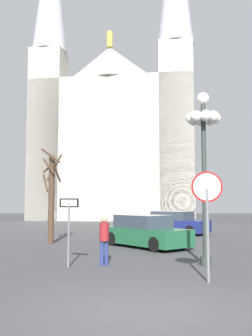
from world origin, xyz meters
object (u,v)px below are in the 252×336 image
(parked_car_far_green, at_px, (145,232))
(parked_car_near_navy, at_px, (175,223))
(stop_sign, at_px, (207,203))
(bare_tree, at_px, (51,195))
(street_lamp, at_px, (204,136))
(pedestrian_walking, at_px, (104,235))
(cathedral, at_px, (117,132))
(one_way_arrow_sign, at_px, (69,221))

(parked_car_far_green, bearing_deg, parked_car_near_navy, 72.89)
(parked_car_near_navy, bearing_deg, stop_sign, -93.47)
(stop_sign, bearing_deg, bare_tree, 123.41)
(street_lamp, height_order, pedestrian_walking, street_lamp)
(stop_sign, distance_m, pedestrian_walking, 4.07)
(cathedral, xyz_separation_m, one_way_arrow_sign, (-0.45, -33.74, -9.16))
(street_lamp, xyz_separation_m, bare_tree, (-6.48, 6.44, -1.89))
(stop_sign, distance_m, parked_car_near_navy, 15.09)
(stop_sign, relative_size, one_way_arrow_sign, 1.32)
(street_lamp, bearing_deg, parked_car_near_navy, 87.93)
(one_way_arrow_sign, bearing_deg, street_lamp, 4.76)
(stop_sign, distance_m, one_way_arrow_sign, 4.69)
(bare_tree, xyz_separation_m, pedestrian_walking, (3.11, -6.47, -1.47))
(cathedral, height_order, pedestrian_walking, cathedral)
(one_way_arrow_sign, relative_size, bare_tree, 0.46)
(street_lamp, bearing_deg, one_way_arrow_sign, -175.24)
(cathedral, bearing_deg, parked_car_far_green, -85.43)
(parked_car_far_green, distance_m, pedestrian_walking, 5.33)
(cathedral, distance_m, one_way_arrow_sign, 34.96)
(parked_car_near_navy, xyz_separation_m, parked_car_far_green, (-2.24, -7.28, 0.00))
(stop_sign, height_order, pedestrian_walking, stop_sign)
(cathedral, height_order, stop_sign, cathedral)
(one_way_arrow_sign, bearing_deg, parked_car_far_green, 63.44)
(cathedral, distance_m, bare_tree, 28.24)
(street_lamp, relative_size, pedestrian_walking, 3.58)
(cathedral, relative_size, street_lamp, 6.59)
(stop_sign, bearing_deg, parked_car_far_green, 99.77)
(cathedral, height_order, parked_car_far_green, cathedral)
(cathedral, relative_size, parked_car_far_green, 8.46)
(cathedral, bearing_deg, stop_sign, -84.31)
(stop_sign, height_order, bare_tree, bare_tree)
(cathedral, bearing_deg, one_way_arrow_sign, -90.76)
(street_lamp, xyz_separation_m, pedestrian_walking, (-3.37, -0.04, -3.36))
(one_way_arrow_sign, height_order, street_lamp, street_lamp)
(parked_car_far_green, bearing_deg, bare_tree, 163.45)
(bare_tree, bearing_deg, parked_car_near_navy, 40.37)
(parked_car_far_green, bearing_deg, cathedral, 94.57)
(cathedral, xyz_separation_m, bare_tree, (-2.42, -26.93, -8.17))
(street_lamp, relative_size, parked_car_far_green, 1.28)
(pedestrian_walking, bearing_deg, bare_tree, 115.65)
(one_way_arrow_sign, bearing_deg, stop_sign, -29.73)
(cathedral, bearing_deg, parked_car_near_navy, -77.92)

